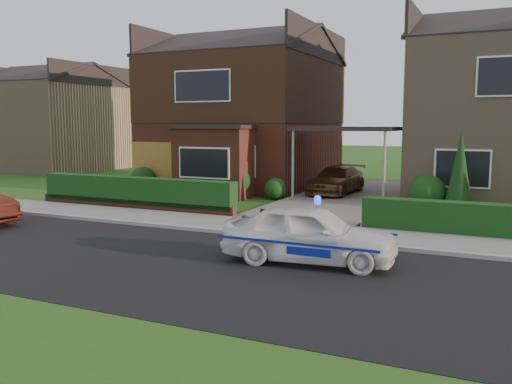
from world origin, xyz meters
The scene contains 21 objects.
ground centered at (0.00, 0.00, 0.00)m, with size 120.00×120.00×0.00m, color #284B14.
road centered at (0.00, 0.00, 0.00)m, with size 60.00×6.00×0.02m, color black.
kerb centered at (0.00, 3.05, 0.06)m, with size 60.00×0.16×0.12m, color #9E9993.
sidewalk centered at (0.00, 4.10, 0.05)m, with size 60.00×2.00×0.10m, color slate.
driveway centered at (0.00, 11.00, 0.06)m, with size 3.80×12.00×0.12m, color #666059.
house_left centered at (-5.78, 13.90, 3.81)m, with size 7.50×9.53×7.25m.
carport_link centered at (0.00, 10.95, 2.66)m, with size 3.80×3.00×2.77m.
garage_door centered at (-8.25, 9.96, 1.05)m, with size 2.20×0.10×2.10m, color #935C20.
dwarf_wall centered at (-5.80, 5.30, 0.18)m, with size 7.70×0.25×0.36m, color brown.
hedge_left centered at (-5.80, 5.45, 0.00)m, with size 7.50×0.55×0.90m, color black.
shrub_left_far centered at (-8.50, 9.50, 0.54)m, with size 1.08×1.08×1.08m, color black.
shrub_left_mid centered at (-4.00, 9.30, 0.66)m, with size 1.32×1.32×1.32m, color black.
shrub_left_near centered at (-2.40, 9.60, 0.42)m, with size 0.84×0.84×0.84m, color black.
shrub_right_near centered at (3.20, 9.40, 0.60)m, with size 1.20×1.20×1.20m, color black.
conifer_a centered at (4.20, 9.20, 1.30)m, with size 0.90×0.90×2.60m, color black.
neighbour_left centered at (-20.00, 16.00, 2.60)m, with size 6.50×7.00×5.20m, color #987D5D.
police_car centered at (1.90, 1.20, 0.61)m, with size 3.32×3.73×1.39m.
driveway_car centered at (-0.59, 11.56, 0.65)m, with size 1.50×3.68×1.07m, color brown.
potted_plant_a centered at (-8.31, 9.00, 0.39)m, with size 0.41×0.28×0.77m, color gray.
potted_plant_b centered at (-3.35, 7.60, 0.41)m, with size 0.36×0.45×0.82m, color gray.
potted_plant_c centered at (-2.50, 6.00, 0.41)m, with size 0.46×0.46×0.81m, color gray.
Camera 1 is at (5.56, -9.30, 2.92)m, focal length 38.00 mm.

